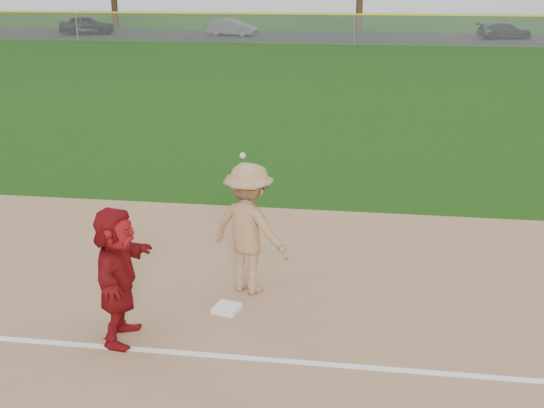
# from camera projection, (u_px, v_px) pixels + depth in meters

# --- Properties ---
(ground) EXTENTS (160.00, 160.00, 0.00)m
(ground) POSITION_uv_depth(u_px,v_px,m) (256.00, 329.00, 9.32)
(ground) COLOR #173F0C
(ground) RESTS_ON ground
(foul_line) EXTENTS (60.00, 0.10, 0.01)m
(foul_line) POSITION_uv_depth(u_px,v_px,m) (245.00, 358.00, 8.56)
(foul_line) COLOR white
(foul_line) RESTS_ON infield_dirt
(parking_asphalt) EXTENTS (120.00, 10.00, 0.01)m
(parking_asphalt) POSITION_uv_depth(u_px,v_px,m) (356.00, 37.00, 52.42)
(parking_asphalt) COLOR black
(parking_asphalt) RESTS_ON ground
(first_base) EXTENTS (0.41, 0.41, 0.08)m
(first_base) POSITION_uv_depth(u_px,v_px,m) (227.00, 308.00, 9.75)
(first_base) COLOR white
(first_base) RESTS_ON infield_dirt
(base_runner) EXTENTS (0.68, 1.75, 1.84)m
(base_runner) POSITION_uv_depth(u_px,v_px,m) (117.00, 275.00, 8.73)
(base_runner) COLOR maroon
(base_runner) RESTS_ON infield_dirt
(car_left) EXTENTS (4.66, 2.90, 1.48)m
(car_left) POSITION_uv_depth(u_px,v_px,m) (87.00, 25.00, 54.68)
(car_left) COLOR black
(car_left) RESTS_ON parking_asphalt
(car_mid) EXTENTS (4.06, 2.12, 1.27)m
(car_mid) POSITION_uv_depth(u_px,v_px,m) (232.00, 27.00, 53.47)
(car_mid) COLOR #585B5F
(car_mid) RESTS_ON parking_asphalt
(car_right) EXTENTS (4.32, 2.54, 1.17)m
(car_right) POSITION_uv_depth(u_px,v_px,m) (505.00, 31.00, 50.75)
(car_right) COLOR black
(car_right) RESTS_ON parking_asphalt
(first_base_play) EXTENTS (1.48, 1.22, 2.29)m
(first_base_play) POSITION_uv_depth(u_px,v_px,m) (249.00, 229.00, 10.10)
(first_base_play) COLOR #969598
(first_base_play) RESTS_ON infield_dirt
(outfield_fence) EXTENTS (110.00, 0.12, 110.00)m
(outfield_fence) POSITION_uv_depth(u_px,v_px,m) (355.00, 15.00, 46.17)
(outfield_fence) COLOR #999EA0
(outfield_fence) RESTS_ON ground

